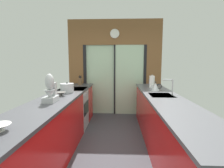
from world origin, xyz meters
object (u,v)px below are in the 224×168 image
knife_block (80,81)px  oven_range (74,109)px  paper_towel_roll (152,82)px  stock_pot (67,88)px  stand_mixer (50,91)px  soap_bottle (150,82)px  mixing_bowl_far (61,94)px  kettle (156,87)px

knife_block → oven_range: bearing=-91.7°
paper_towel_roll → stock_pot: bearing=-158.8°
stock_pot → knife_block: bearing=90.0°
stock_pot → stand_mixer: bearing=-90.0°
knife_block → soap_bottle: knife_block is taller
mixing_bowl_far → kettle: 1.90m
knife_block → stock_pot: (-0.00, -1.13, -0.01)m
stock_pot → soap_bottle: bearing=27.2°
paper_towel_roll → mixing_bowl_far: bearing=-149.3°
oven_range → paper_towel_roll: (1.80, 0.19, 0.60)m
stand_mixer → kettle: 2.10m
knife_block → stand_mixer: size_ratio=0.61×
mixing_bowl_far → stock_pot: bearing=90.0°
stand_mixer → paper_towel_roll: (1.78, 1.51, -0.02)m
knife_block → soap_bottle: bearing=-6.9°
knife_block → stand_mixer: bearing=-90.0°
stand_mixer → mixing_bowl_far: bearing=90.0°
paper_towel_roll → stand_mixer: bearing=-139.8°
mixing_bowl_far → stand_mixer: stand_mixer is taller
stand_mixer → kettle: (1.78, 1.11, -0.08)m
stand_mixer → paper_towel_roll: size_ratio=1.37×
soap_bottle → oven_range: bearing=-167.0°
stand_mixer → paper_towel_roll: 2.33m
soap_bottle → mixing_bowl_far: bearing=-144.3°
stock_pot → paper_towel_roll: 1.91m
knife_block → stock_pot: size_ratio=0.97×
stand_mixer → stock_pot: (-0.00, 0.81, -0.07)m
soap_bottle → paper_towel_roll: (-0.00, -0.22, 0.03)m
stand_mixer → kettle: bearing=31.9°
stock_pot → soap_bottle: 2.00m
mixing_bowl_far → kettle: size_ratio=0.71×
knife_block → soap_bottle: 1.79m
kettle → soap_bottle: size_ratio=1.01×
stand_mixer → kettle: size_ratio=1.71×
paper_towel_roll → soap_bottle: bearing=90.0°
mixing_bowl_far → kettle: kettle is taller
oven_range → mixing_bowl_far: bearing=-88.8°
knife_block → stock_pot: 1.13m
mixing_bowl_far → soap_bottle: 2.19m
stock_pot → mixing_bowl_far: bearing=-90.0°
kettle → oven_range: bearing=173.5°
mixing_bowl_far → knife_block: knife_block is taller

